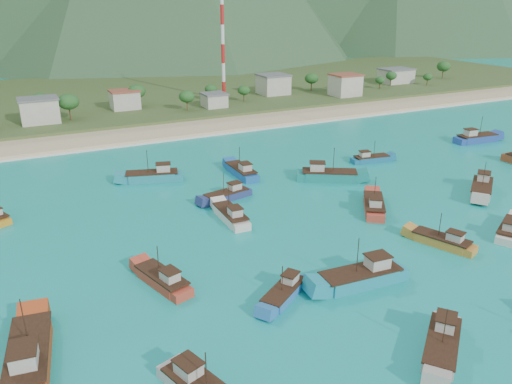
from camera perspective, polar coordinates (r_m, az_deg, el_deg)
name	(u,v)px	position (r m, az deg, el deg)	size (l,w,h in m)	color
ground	(321,246)	(77.66, 7.40, -6.13)	(600.00, 600.00, 0.00)	#0C8670
beach	(168,131)	(145.73, -10.07, 6.83)	(400.00, 18.00, 1.20)	beige
land	(121,96)	(203.76, -15.20, 10.50)	(400.00, 110.00, 2.40)	#385123
surf_line	(178,139)	(136.92, -8.90, 5.98)	(400.00, 2.50, 0.08)	white
village	(199,95)	(173.82, -6.59, 10.95)	(221.97, 28.53, 7.40)	beige
vegetation	(127,101)	(165.96, -14.50, 10.03)	(275.70, 25.49, 8.15)	#235623
radio_tower	(223,44)	(179.35, -3.81, 16.51)	(1.20, 1.20, 38.39)	red
boat_0	(328,176)	(105.08, 8.23, 1.85)	(12.75, 9.70, 7.46)	#147C76
boat_2	(442,242)	(81.96, 20.53, -5.37)	(6.19, 9.98, 5.68)	orange
boat_3	(231,216)	(85.45, -2.88, -2.78)	(3.27, 10.37, 6.09)	silver
boat_4	(476,139)	(144.65, 23.86, 5.60)	(12.48, 4.84, 7.19)	#224498
boat_5	(227,196)	(94.39, -3.32, -0.44)	(10.10, 4.81, 5.74)	navy
boat_7	(362,277)	(68.54, 12.01, -9.54)	(12.61, 4.50, 7.32)	teal
boat_9	(482,189)	(106.67, 24.38, 0.35)	(11.43, 9.94, 6.95)	#BCB7A9
boat_13	(371,159)	(119.03, 12.98, 3.66)	(9.54, 4.15, 5.45)	#15638D
boat_14	(284,293)	(64.64, 3.26, -11.49)	(8.83, 7.08, 5.24)	#276CB4
boat_15	(163,281)	(68.04, -10.61, -9.92)	(5.66, 10.41, 5.90)	#B73D29
boat_17	(510,231)	(90.15, 27.06, -3.95)	(10.05, 7.25, 5.82)	silver
boat_19	(442,345)	(59.40, 20.48, -16.11)	(10.22, 9.09, 6.26)	#A9A499
boat_21	(29,357)	(58.84, -24.49, -16.83)	(5.65, 13.66, 7.83)	#AE3E18
boat_23	(153,177)	(105.93, -11.66, 1.74)	(12.42, 6.73, 7.04)	teal
boat_24	(241,172)	(107.03, -1.69, 2.33)	(3.31, 11.02, 6.50)	#1B57A3
boat_26	(374,206)	(91.65, 13.32, -1.60)	(8.98, 10.77, 6.46)	#B93D2C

